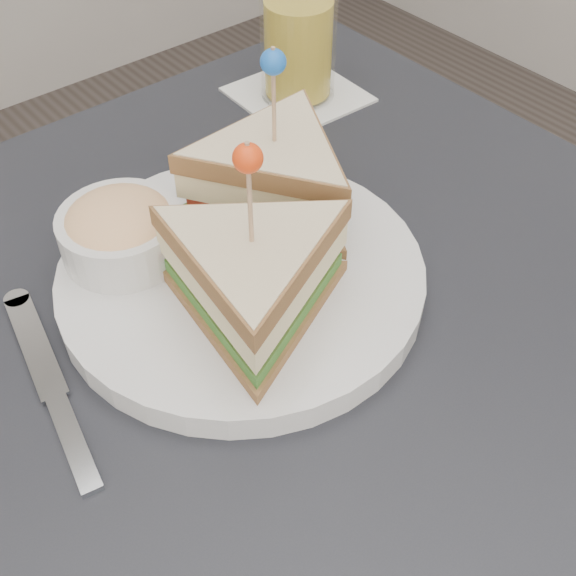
# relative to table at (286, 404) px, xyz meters

# --- Properties ---
(table) EXTENTS (0.80, 0.80, 0.75)m
(table) POSITION_rel_table_xyz_m (0.00, 0.00, 0.00)
(table) COLOR black
(table) RESTS_ON ground
(plate_meal) EXTENTS (0.35, 0.33, 0.18)m
(plate_meal) POSITION_rel_table_xyz_m (0.02, 0.08, 0.12)
(plate_meal) COLOR silver
(plate_meal) RESTS_ON table
(cutlery_knife) EXTENTS (0.06, 0.21, 0.01)m
(cutlery_knife) POSITION_rel_table_xyz_m (-0.16, 0.07, 0.08)
(cutlery_knife) COLOR #B8BEC4
(cutlery_knife) RESTS_ON table
(drink_set) EXTENTS (0.13, 0.13, 0.16)m
(drink_set) POSITION_rel_table_xyz_m (0.24, 0.27, 0.15)
(drink_set) COLOR silver
(drink_set) RESTS_ON table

